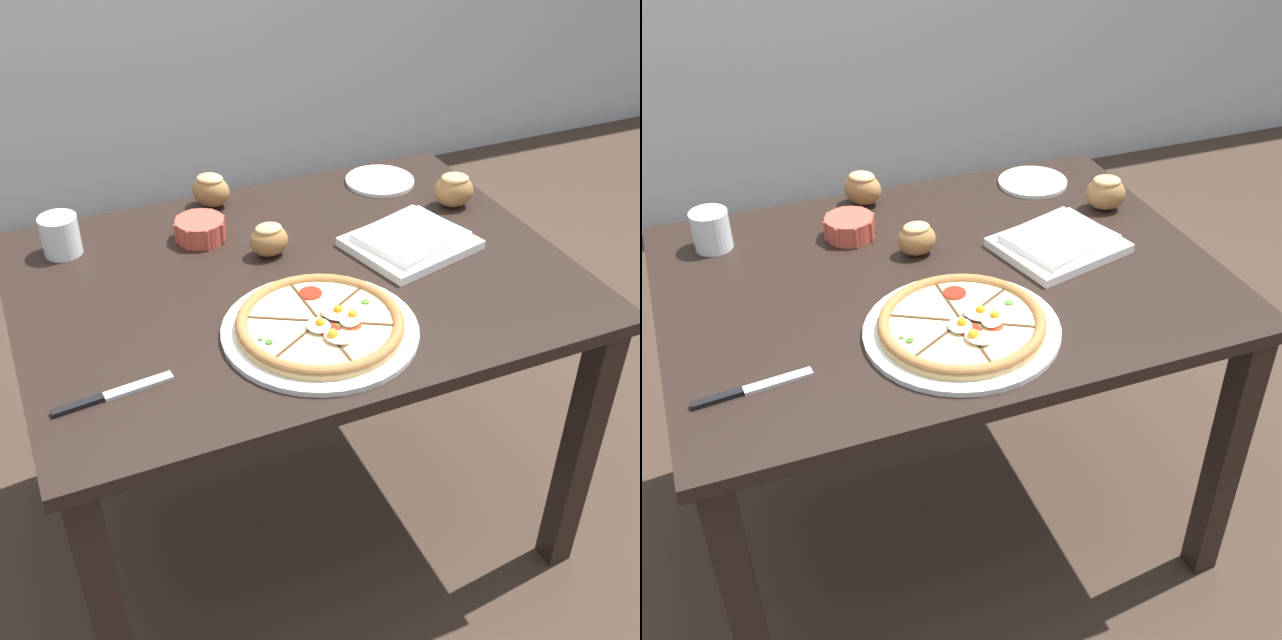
% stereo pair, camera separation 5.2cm
% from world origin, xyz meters
% --- Properties ---
extents(ground_plane, '(12.00, 12.00, 0.00)m').
position_xyz_m(ground_plane, '(0.00, 0.00, 0.00)').
color(ground_plane, '#3D2D23').
extents(dining_table, '(1.15, 0.86, 0.74)m').
position_xyz_m(dining_table, '(0.00, 0.00, 0.63)').
color(dining_table, black).
rests_on(dining_table, ground_plane).
extents(pizza, '(0.37, 0.37, 0.05)m').
position_xyz_m(pizza, '(-0.03, -0.21, 0.76)').
color(pizza, white).
rests_on(pizza, dining_table).
extents(ramekin_bowl, '(0.12, 0.12, 0.05)m').
position_xyz_m(ramekin_bowl, '(-0.14, 0.22, 0.76)').
color(ramekin_bowl, '#C64C3D').
rests_on(ramekin_bowl, dining_table).
extents(napkin_folded, '(0.30, 0.27, 0.04)m').
position_xyz_m(napkin_folded, '(0.28, -0.00, 0.75)').
color(napkin_folded, white).
rests_on(napkin_folded, dining_table).
extents(bread_piece_near, '(0.09, 0.07, 0.08)m').
position_xyz_m(bread_piece_near, '(-0.02, 0.09, 0.78)').
color(bread_piece_near, '#A3703D').
rests_on(bread_piece_near, dining_table).
extents(bread_piece_mid, '(0.12, 0.11, 0.08)m').
position_xyz_m(bread_piece_mid, '(-0.07, 0.37, 0.78)').
color(bread_piece_mid, '#A3703D').
rests_on(bread_piece_mid, dining_table).
extents(bread_piece_far, '(0.11, 0.10, 0.08)m').
position_xyz_m(bread_piece_far, '(0.47, 0.13, 0.78)').
color(bread_piece_far, olive).
rests_on(bread_piece_far, dining_table).
extents(knife_main, '(0.21, 0.04, 0.01)m').
position_xyz_m(knife_main, '(-0.43, -0.24, 0.74)').
color(knife_main, silver).
rests_on(knife_main, dining_table).
extents(water_glass, '(0.08, 0.08, 0.09)m').
position_xyz_m(water_glass, '(-0.43, 0.28, 0.78)').
color(water_glass, white).
rests_on(water_glass, dining_table).
extents(side_saucer, '(0.17, 0.17, 0.01)m').
position_xyz_m(side_saucer, '(0.36, 0.32, 0.74)').
color(side_saucer, white).
rests_on(side_saucer, dining_table).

